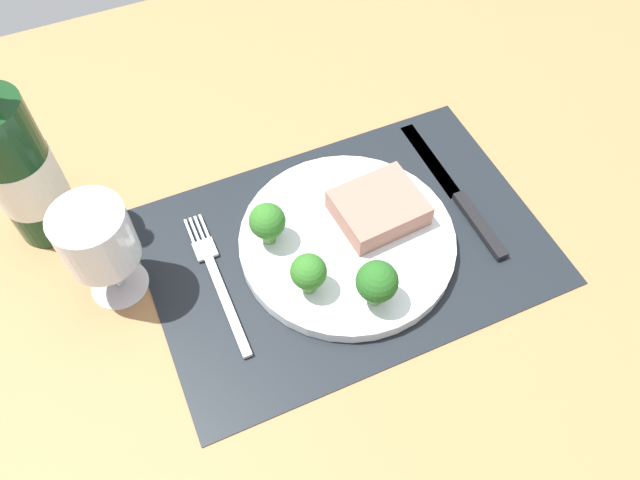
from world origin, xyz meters
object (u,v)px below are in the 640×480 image
fork (217,280)px  knife (460,198)px  wine_glass (97,241)px  wine_bottle (20,170)px  plate (347,241)px  steak (379,208)px

fork → knife: 30.45cm
knife → wine_glass: 41.49cm
wine_glass → fork: bearing=-22.0°
knife → wine_bottle: wine_bottle is taller
plate → fork: size_ratio=1.28×
steak → knife: bearing=-4.5°
steak → fork: bearing=179.9°
plate → knife: 15.31cm
steak → wine_glass: bearing=172.2°
plate → knife: plate is taller
wine_bottle → wine_glass: (5.36, -11.51, -1.10)cm
plate → wine_glass: (-25.11, 5.45, 7.54)cm
plate → wine_bottle: size_ratio=0.90×
wine_glass → wine_bottle: bearing=115.0°
fork → wine_bottle: size_ratio=0.70×
plate → fork: 15.22cm
plate → knife: (15.30, 0.53, -0.50)cm
steak → wine_bottle: (-34.98, 15.58, 6.39)cm
fork → plate: bearing=-7.6°
plate → knife: bearing=2.0°
wine_bottle → wine_glass: bearing=-65.0°
plate → wine_glass: bearing=167.8°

